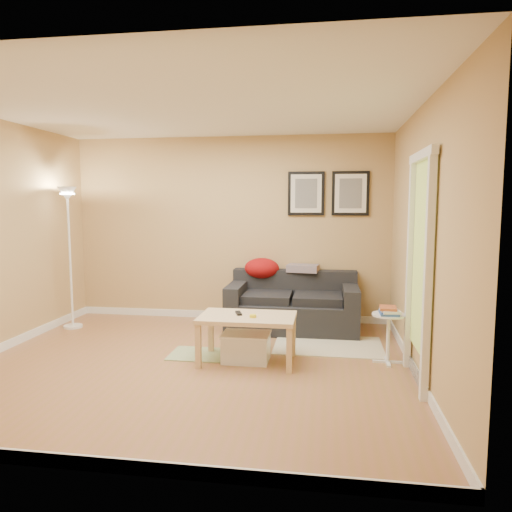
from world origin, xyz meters
name	(u,v)px	position (x,y,z in m)	size (l,w,h in m)	color
floor	(192,364)	(0.00, 0.00, 0.00)	(4.50, 4.50, 0.00)	#996241
ceiling	(188,107)	(0.00, 0.00, 2.60)	(4.50, 4.50, 0.00)	white
wall_back	(230,229)	(0.00, 2.00, 1.30)	(4.50, 4.50, 0.00)	tan
wall_front	(93,265)	(0.00, -2.00, 1.30)	(4.50, 4.50, 0.00)	tan
wall_right	(422,242)	(2.25, 0.00, 1.30)	(4.00, 4.00, 0.00)	tan
baseboard_back	(230,315)	(0.00, 1.99, 0.05)	(4.50, 0.02, 0.10)	white
baseboard_front	(101,464)	(0.00, -1.99, 0.05)	(4.50, 0.02, 0.10)	white
baseboard_right	(415,371)	(2.24, 0.00, 0.05)	(0.02, 4.00, 0.10)	white
sofa	(293,302)	(0.94, 1.53, 0.38)	(1.70, 0.90, 0.75)	black
red_throw	(262,268)	(0.49, 1.82, 0.77)	(0.48, 0.36, 0.28)	maroon
plaid_throw	(303,268)	(1.05, 1.84, 0.78)	(0.42, 0.26, 0.10)	#A67861
framed_print_left	(306,194)	(1.08, 1.98, 1.80)	(0.50, 0.04, 0.60)	black
framed_print_right	(350,193)	(1.68, 1.98, 1.80)	(0.50, 0.04, 0.60)	black
area_rug	(328,345)	(1.41, 0.85, 0.01)	(1.25, 0.85, 0.01)	beige
green_runner	(202,354)	(0.03, 0.32, 0.01)	(0.70, 0.50, 0.01)	#668C4C
coffee_table	(247,339)	(0.56, 0.17, 0.25)	(1.00, 0.61, 0.50)	#DEB987
remote_control	(239,313)	(0.46, 0.22, 0.51)	(0.05, 0.16, 0.02)	black
tape_roll	(253,316)	(0.63, 0.09, 0.51)	(0.07, 0.07, 0.03)	yellow
storage_bin	(246,347)	(0.54, 0.19, 0.15)	(0.50, 0.37, 0.31)	white
side_table	(388,338)	(2.02, 0.35, 0.26)	(0.34, 0.34, 0.53)	white
book_stack	(389,310)	(2.02, 0.33, 0.57)	(0.19, 0.25, 0.08)	#2E4D8C
floor_lamp	(70,262)	(-2.00, 1.19, 0.90)	(0.25, 0.25, 1.89)	white
doorway	(418,274)	(2.20, -0.15, 1.02)	(0.12, 1.01, 2.13)	white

